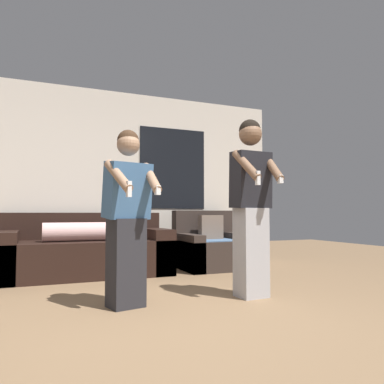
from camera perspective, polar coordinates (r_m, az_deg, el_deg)
ground_plane at (r=2.82m, az=0.11°, el=-20.30°), size 14.00×14.00×0.00m
wall_back at (r=5.83m, az=-12.08°, el=2.01°), size 5.40×0.07×2.70m
couch at (r=5.24m, az=-15.89°, el=-8.79°), size 2.19×0.98×0.83m
armchair at (r=5.71m, az=2.98°, el=-8.57°), size 0.99×0.90×0.87m
person_left at (r=3.38m, az=-9.85°, el=-3.64°), size 0.47×0.54×1.58m
person_right at (r=3.78m, az=8.99°, el=-1.64°), size 0.44×0.47×1.78m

